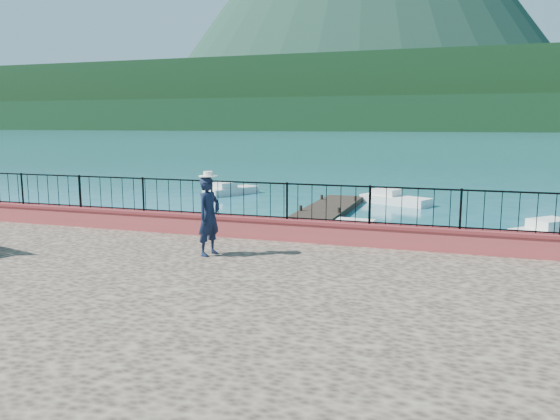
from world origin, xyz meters
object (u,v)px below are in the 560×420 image
Objects in this scene: person at (209,216)px; boat_0 at (142,221)px; boat_1 at (370,231)px; boat_4 at (396,197)px; boat_3 at (231,188)px.

person is 10.05m from boat_0.
boat_1 is (2.57, 8.12, -1.74)m from person.
boat_4 is (8.95, 10.66, 0.00)m from boat_0.
boat_1 is at bearing -3.47° from person.
boat_0 is at bearing -147.41° from boat_3.
boat_0 is 1.24× the size of boat_3.
boat_4 is at bearing 93.37° from boat_1.
person is at bearing -105.43° from boat_1.
person is at bearing -72.05° from boat_4.
boat_0 and boat_4 have the same top height.
boat_3 is at bearing 135.35° from boat_1.
person reaches higher than boat_4.
person reaches higher than boat_0.
person is 18.28m from boat_4.
person is 20.58m from boat_3.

